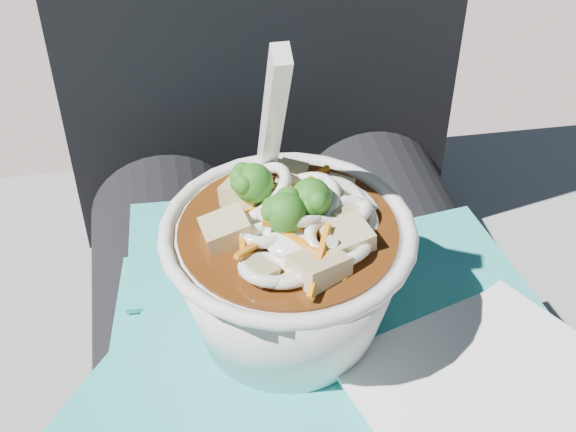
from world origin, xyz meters
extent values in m
cylinder|color=black|center=(-0.10, 0.00, 0.48)|extent=(0.14, 0.48, 0.14)
cylinder|color=black|center=(0.10, 0.00, 0.48)|extent=(0.14, 0.48, 0.14)
cube|color=#29ACA8|center=(0.02, -0.05, 0.55)|extent=(0.22, 0.22, 0.00)
cube|color=#29ACA8|center=(-0.01, -0.02, 0.55)|extent=(0.21, 0.21, 0.00)
cube|color=#29ACA8|center=(-0.06, 0.00, 0.56)|extent=(0.18, 0.19, 0.00)
cube|color=#29ACA8|center=(-0.02, -0.05, 0.56)|extent=(0.18, 0.15, 0.00)
cube|color=#29ACA8|center=(-0.01, -0.02, 0.56)|extent=(0.22, 0.19, 0.00)
cube|color=#29ACA8|center=(-0.03, -0.02, 0.56)|extent=(0.15, 0.15, 0.00)
cube|color=#29ACA8|center=(-0.06, 0.09, 0.56)|extent=(0.14, 0.12, 0.00)
cube|color=#29ACA8|center=(0.09, 0.00, 0.56)|extent=(0.14, 0.18, 0.00)
cube|color=#29ACA8|center=(-0.05, -0.04, 0.57)|extent=(0.26, 0.26, 0.00)
cube|color=white|center=(0.10, -0.08, 0.57)|extent=(0.18, 0.18, 0.00)
cube|color=white|center=(0.07, -0.08, 0.57)|extent=(0.17, 0.17, 0.00)
torus|color=white|center=(-0.02, 0.00, 0.65)|extent=(0.15, 0.15, 0.01)
cylinder|color=#401E09|center=(-0.02, 0.00, 0.65)|extent=(0.13, 0.13, 0.01)
torus|color=white|center=(-0.04, 0.03, 0.66)|extent=(0.05, 0.05, 0.04)
torus|color=white|center=(0.01, 0.00, 0.65)|extent=(0.06, 0.06, 0.03)
torus|color=white|center=(0.01, 0.00, 0.66)|extent=(0.05, 0.04, 0.03)
torus|color=white|center=(-0.01, 0.01, 0.66)|extent=(0.06, 0.06, 0.03)
torus|color=white|center=(-0.04, 0.01, 0.65)|extent=(0.04, 0.04, 0.03)
torus|color=white|center=(-0.02, 0.00, 0.66)|extent=(0.05, 0.04, 0.04)
torus|color=white|center=(-0.04, 0.00, 0.66)|extent=(0.05, 0.05, 0.02)
torus|color=white|center=(-0.04, -0.04, 0.66)|extent=(0.05, 0.05, 0.02)
torus|color=white|center=(-0.03, -0.03, 0.65)|extent=(0.05, 0.05, 0.02)
torus|color=white|center=(0.00, 0.01, 0.65)|extent=(0.07, 0.06, 0.04)
torus|color=white|center=(-0.03, -0.01, 0.65)|extent=(0.04, 0.04, 0.02)
torus|color=white|center=(0.00, -0.02, 0.65)|extent=(0.07, 0.06, 0.03)
torus|color=white|center=(0.01, 0.00, 0.65)|extent=(0.06, 0.06, 0.04)
torus|color=white|center=(0.00, -0.02, 0.66)|extent=(0.05, 0.05, 0.02)
cylinder|color=white|center=(-0.01, 0.01, 0.66)|extent=(0.03, 0.02, 0.01)
cylinder|color=white|center=(-0.01, -0.02, 0.66)|extent=(0.01, 0.03, 0.02)
cylinder|color=white|center=(-0.04, 0.00, 0.66)|extent=(0.04, 0.02, 0.01)
cylinder|color=#6AA44F|center=(-0.01, 0.00, 0.66)|extent=(0.01, 0.01, 0.01)
sphere|color=#1A5C15|center=(-0.01, 0.00, 0.67)|extent=(0.02, 0.02, 0.02)
sphere|color=#1A5C15|center=(-0.01, 0.01, 0.67)|extent=(0.01, 0.01, 0.01)
sphere|color=#1A5C15|center=(-0.01, 0.01, 0.67)|extent=(0.01, 0.01, 0.01)
sphere|color=#1A5C15|center=(-0.01, 0.00, 0.67)|extent=(0.01, 0.01, 0.01)
sphere|color=#1A5C15|center=(-0.01, 0.00, 0.67)|extent=(0.01, 0.01, 0.01)
cylinder|color=#6AA44F|center=(-0.04, 0.02, 0.66)|extent=(0.01, 0.01, 0.01)
sphere|color=#1A5C15|center=(-0.04, 0.02, 0.67)|extent=(0.02, 0.02, 0.02)
sphere|color=#1A5C15|center=(-0.05, 0.02, 0.68)|extent=(0.01, 0.01, 0.01)
sphere|color=#1A5C15|center=(-0.05, 0.02, 0.67)|extent=(0.01, 0.01, 0.01)
sphere|color=#1A5C15|center=(-0.05, 0.02, 0.67)|extent=(0.01, 0.01, 0.01)
sphere|color=#1A5C15|center=(-0.05, 0.03, 0.67)|extent=(0.01, 0.01, 0.01)
cylinder|color=#6AA44F|center=(-0.03, -0.01, 0.66)|extent=(0.01, 0.01, 0.01)
sphere|color=#1A5C15|center=(-0.03, -0.01, 0.67)|extent=(0.02, 0.02, 0.02)
sphere|color=#1A5C15|center=(-0.04, -0.01, 0.67)|extent=(0.01, 0.01, 0.01)
sphere|color=#1A5C15|center=(-0.03, 0.00, 0.67)|extent=(0.01, 0.01, 0.01)
sphere|color=#1A5C15|center=(-0.02, 0.00, 0.68)|extent=(0.01, 0.01, 0.01)
sphere|color=#1A5C15|center=(-0.03, 0.00, 0.67)|extent=(0.01, 0.01, 0.01)
cube|color=orange|center=(-0.01, -0.04, 0.66)|extent=(0.02, 0.05, 0.01)
cube|color=orange|center=(-0.04, -0.01, 0.66)|extent=(0.04, 0.04, 0.02)
cube|color=orange|center=(-0.03, 0.01, 0.66)|extent=(0.04, 0.01, 0.01)
cube|color=orange|center=(-0.02, -0.03, 0.66)|extent=(0.03, 0.04, 0.01)
cube|color=orange|center=(0.00, 0.03, 0.66)|extent=(0.03, 0.03, 0.01)
cube|color=orange|center=(-0.01, 0.01, 0.65)|extent=(0.01, 0.04, 0.01)
cube|color=orange|center=(0.01, -0.01, 0.66)|extent=(0.02, 0.04, 0.01)
cube|color=orange|center=(-0.02, -0.01, 0.66)|extent=(0.05, 0.01, 0.02)
cube|color=orange|center=(-0.05, -0.01, 0.66)|extent=(0.01, 0.04, 0.00)
cube|color=orange|center=(-0.01, -0.03, 0.65)|extent=(0.02, 0.03, 0.01)
cube|color=tan|center=(0.01, 0.00, 0.66)|extent=(0.03, 0.02, 0.02)
cube|color=tan|center=(0.01, 0.03, 0.65)|extent=(0.03, 0.03, 0.01)
cube|color=tan|center=(-0.01, 0.04, 0.65)|extent=(0.03, 0.03, 0.02)
cube|color=tan|center=(-0.05, 0.03, 0.66)|extent=(0.03, 0.03, 0.02)
cube|color=tan|center=(-0.06, 0.00, 0.66)|extent=(0.03, 0.03, 0.02)
cube|color=tan|center=(-0.05, -0.04, 0.65)|extent=(0.02, 0.02, 0.01)
cube|color=tan|center=(-0.01, -0.04, 0.66)|extent=(0.04, 0.04, 0.02)
cube|color=tan|center=(0.01, -0.02, 0.66)|extent=(0.03, 0.03, 0.02)
ellipsoid|color=white|center=(-0.03, -0.01, 0.66)|extent=(0.03, 0.04, 0.01)
cube|color=white|center=(-0.03, 0.03, 0.71)|extent=(0.01, 0.07, 0.12)
camera|label=1|loc=(-0.09, -0.35, 0.96)|focal=50.00mm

